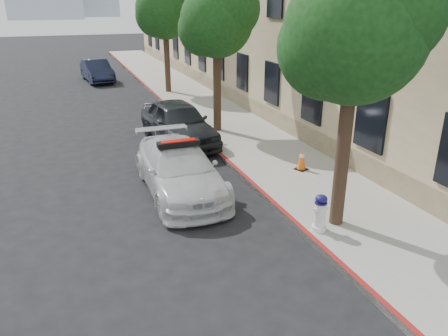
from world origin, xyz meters
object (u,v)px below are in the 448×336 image
(police_car, at_px, (179,169))
(fire_hydrant, at_px, (320,213))
(traffic_cone, at_px, (302,160))
(parked_car_far, at_px, (97,71))
(parked_car_mid, at_px, (178,122))

(police_car, xyz_separation_m, fire_hydrant, (2.23, -3.34, -0.10))
(traffic_cone, bearing_deg, parked_car_far, 102.92)
(police_car, height_order, traffic_cone, police_car)
(parked_car_mid, distance_m, traffic_cone, 4.96)
(police_car, relative_size, traffic_cone, 7.19)
(police_car, distance_m, parked_car_far, 18.19)
(parked_car_far, xyz_separation_m, traffic_cone, (4.17, -18.20, -0.21))
(parked_car_far, height_order, traffic_cone, parked_car_far)
(fire_hydrant, relative_size, traffic_cone, 1.34)
(parked_car_mid, relative_size, parked_car_far, 1.09)
(parked_car_far, distance_m, fire_hydrant, 21.70)
(police_car, relative_size, fire_hydrant, 5.37)
(traffic_cone, bearing_deg, fire_hydrant, -113.71)
(police_car, bearing_deg, parked_car_far, 91.84)
(parked_car_far, xyz_separation_m, fire_hydrant, (2.71, -21.53, -0.11))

